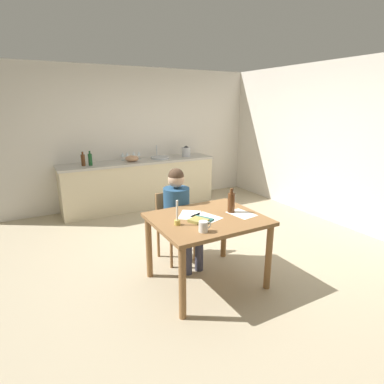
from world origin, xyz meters
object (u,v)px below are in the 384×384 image
candlestick (177,218)px  wine_glass_by_kettle (134,154)px  bottle_vinegar (90,159)px  coffee_mug (204,226)px  wine_glass_back_left (127,154)px  book_magazine (199,221)px  bottle_oil (83,160)px  wine_glass_near_sink (139,153)px  wine_bottle_on_table (231,202)px  person_seated (179,211)px  mixing_bowl (132,159)px  dining_table (207,227)px  sink_unit (160,157)px  chair_at_table (174,223)px  wine_glass_back_right (123,155)px  book_cookery (201,220)px  stovetop_kettle (186,151)px

candlestick → wine_glass_by_kettle: bearing=79.0°
bottle_vinegar → candlestick: bearing=-85.2°
coffee_mug → wine_glass_back_left: 3.41m
candlestick → book_magazine: candlestick is taller
coffee_mug → bottle_oil: bottle_oil is taller
coffee_mug → wine_glass_near_sink: size_ratio=0.84×
wine_bottle_on_table → bottle_vinegar: bottle_vinegar is taller
person_seated → mixing_bowl: size_ratio=4.84×
person_seated → bottle_oil: person_seated is taller
dining_table → sink_unit: sink_unit is taller
chair_at_table → wine_glass_back_right: 2.42m
wine_glass_near_sink → wine_glass_by_kettle: same height
coffee_mug → book_magazine: coffee_mug is taller
dining_table → mixing_bowl: size_ratio=4.64×
wine_bottle_on_table → wine_glass_back_right: 3.09m
wine_bottle_on_table → wine_glass_near_sink: bearing=89.6°
book_cookery → wine_glass_near_sink: bearing=53.9°
candlestick → stovetop_kettle: 3.41m
chair_at_table → sink_unit: 2.39m
wine_bottle_on_table → dining_table: bearing=-178.1°
candlestick → wine_glass_back_right: 3.15m
wine_glass_back_right → wine_glass_by_kettle: bearing=0.0°
bottle_vinegar → wine_glass_by_kettle: 0.88m
sink_unit → wine_glass_back_right: size_ratio=2.34×
wine_bottle_on_table → wine_glass_back_right: size_ratio=1.77×
person_seated → mixing_bowl: person_seated is taller
candlestick → bottle_oil: bearing=97.0°
book_cookery → dining_table: bearing=-1.3°
wine_glass_back_left → book_cookery: bearing=-93.8°
bottle_vinegar → wine_glass_back_left: bearing=15.9°
wine_glass_back_right → chair_at_table: bearing=-91.8°
bottle_oil → wine_glass_back_right: bottle_oil is taller
book_magazine → dining_table: bearing=0.9°
person_seated → wine_glass_near_sink: bearing=81.3°
chair_at_table → book_cookery: (-0.04, -0.77, 0.31)m
coffee_mug → wine_glass_back_right: 3.41m
chair_at_table → sink_unit: sink_unit is taller
bottle_vinegar → coffee_mug: bearing=-83.1°
candlestick → wine_glass_back_left: bearing=81.3°
dining_table → candlestick: 0.42m
wine_bottle_on_table → mixing_bowl: (-0.18, 2.88, 0.07)m
wine_bottle_on_table → sink_unit: (0.40, 2.92, 0.03)m
book_cookery → bottle_oil: bearing=74.0°
coffee_mug → candlestick: (-0.14, 0.27, 0.02)m
wine_glass_back_right → wine_glass_near_sink: bearing=0.0°
sink_unit → wine_glass_back_left: (-0.61, 0.15, 0.09)m
book_cookery → stovetop_kettle: bearing=36.9°
wine_glass_back_left → bottle_vinegar: bearing=-164.1°
stovetop_kettle → wine_bottle_on_table: bearing=-108.5°
wine_bottle_on_table → wine_glass_back_left: bearing=93.9°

